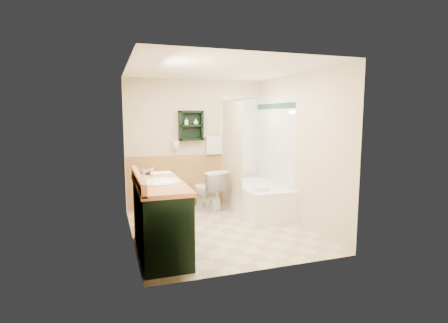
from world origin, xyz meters
TOP-DOWN VIEW (x-y plane):
  - floor at (0.00, 0.00)m, footprint 3.00×3.00m
  - back_wall at (0.00, 1.52)m, footprint 2.60×0.04m
  - left_wall at (-1.32, 0.00)m, footprint 0.04×3.00m
  - right_wall at (1.32, 0.00)m, footprint 0.04×3.00m
  - ceiling at (0.00, 0.00)m, footprint 2.60×3.00m
  - wainscot_left at (-1.29, 0.00)m, footprint 2.98×2.98m
  - wainscot_back at (0.00, 1.49)m, footprint 2.58×2.58m
  - mirror_frame at (-1.27, -0.55)m, footprint 1.30×1.30m
  - mirror_glass at (-1.27, -0.55)m, footprint 1.20×1.20m
  - tile_right at (1.28, 0.75)m, footprint 1.50×1.50m
  - tile_back at (1.03, 1.48)m, footprint 0.95×0.95m
  - tile_accent at (1.27, 0.75)m, footprint 1.50×1.50m
  - wall_shelf at (-0.10, 1.41)m, footprint 0.45×0.15m
  - hair_dryer at (-0.40, 1.43)m, footprint 0.10×0.24m
  - towel_bar at (0.35, 1.45)m, footprint 0.40×0.06m
  - curtain_rod at (0.53, 0.75)m, footprint 0.03×1.60m
  - shower_curtain at (0.53, 0.92)m, footprint 1.05×1.05m
  - vanity at (-0.99, -0.64)m, footprint 0.59×1.44m
  - bathtub at (0.93, 0.64)m, footprint 0.78×1.50m
  - toilet at (0.13, 1.12)m, footprint 0.64×0.86m
  - counter_towel at (-0.90, -0.13)m, footprint 0.28×0.22m
  - vanity_book at (-1.16, 0.04)m, footprint 0.17×0.08m
  - tub_towel at (0.75, 0.16)m, footprint 0.22×0.18m
  - soap_bottle_a at (-0.19, 1.40)m, footprint 0.09×0.14m
  - soap_bottle_b at (-0.01, 1.40)m, footprint 0.10×0.12m

SIDE VIEW (x-z plane):
  - floor at x=0.00m, z-range 0.00..0.00m
  - bathtub at x=0.93m, z-range 0.00..0.52m
  - toilet at x=0.13m, z-range 0.00..0.75m
  - vanity at x=-0.99m, z-range 0.00..0.91m
  - wainscot_left at x=-1.29m, z-range 0.00..1.00m
  - wainscot_back at x=0.00m, z-range 0.00..1.00m
  - tub_towel at x=0.75m, z-range 0.52..0.59m
  - counter_towel at x=-0.90m, z-range 0.91..0.95m
  - vanity_book at x=-1.16m, z-range 0.91..1.14m
  - tile_right at x=1.28m, z-range 0.00..2.10m
  - tile_back at x=1.03m, z-range 0.00..2.10m
  - shower_curtain at x=0.53m, z-range 0.30..2.00m
  - back_wall at x=0.00m, z-range 0.00..2.40m
  - left_wall at x=-1.32m, z-range 0.00..2.40m
  - right_wall at x=1.32m, z-range 0.00..2.40m
  - hair_dryer at x=-0.40m, z-range 1.11..1.29m
  - towel_bar at x=0.35m, z-range 1.15..1.55m
  - mirror_frame at x=-1.27m, z-range 1.00..2.00m
  - mirror_glass at x=-1.27m, z-range 1.05..1.95m
  - wall_shelf at x=-0.10m, z-range 1.27..1.83m
  - soap_bottle_a at x=-0.19m, z-range 1.56..1.62m
  - soap_bottle_b at x=-0.01m, z-range 1.56..1.65m
  - tile_accent at x=1.27m, z-range 1.85..1.95m
  - curtain_rod at x=0.53m, z-range 1.98..2.02m
  - ceiling at x=0.00m, z-range 2.40..2.44m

